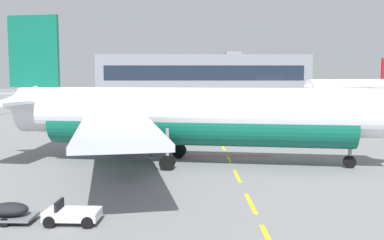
{
  "coord_description": "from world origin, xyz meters",
  "views": [
    {
      "loc": [
        14.48,
        -17.15,
        7.11
      ],
      "look_at": [
        14.88,
        27.65,
        2.68
      ],
      "focal_mm": 41.53,
      "sensor_mm": 36.0,
      "label": 1
    }
  ],
  "objects_px": {
    "airliner_foreground": "(191,115)",
    "airliner_mid_left": "(37,93)",
    "airliner_far_center": "(352,87)",
    "fuel_service_truck": "(377,119)"
  },
  "relations": [
    {
      "from": "airliner_foreground",
      "to": "airliner_mid_left",
      "type": "bearing_deg",
      "value": 116.76
    },
    {
      "from": "airliner_foreground",
      "to": "airliner_mid_left",
      "type": "height_order",
      "value": "airliner_foreground"
    },
    {
      "from": "airliner_mid_left",
      "to": "airliner_far_center",
      "type": "distance_m",
      "value": 85.25
    },
    {
      "from": "airliner_far_center",
      "to": "fuel_service_truck",
      "type": "height_order",
      "value": "airliner_far_center"
    },
    {
      "from": "airliner_foreground",
      "to": "fuel_service_truck",
      "type": "height_order",
      "value": "airliner_foreground"
    },
    {
      "from": "airliner_foreground",
      "to": "airliner_mid_left",
      "type": "distance_m",
      "value": 83.31
    },
    {
      "from": "airliner_mid_left",
      "to": "fuel_service_truck",
      "type": "xyz_separation_m",
      "value": [
        61.61,
        -53.59,
        -1.37
      ]
    },
    {
      "from": "airliner_mid_left",
      "to": "airliner_far_center",
      "type": "bearing_deg",
      "value": 10.3
    },
    {
      "from": "airliner_foreground",
      "to": "fuel_service_truck",
      "type": "relative_size",
      "value": 5.12
    },
    {
      "from": "airliner_mid_left",
      "to": "fuel_service_truck",
      "type": "relative_size",
      "value": 3.82
    }
  ]
}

